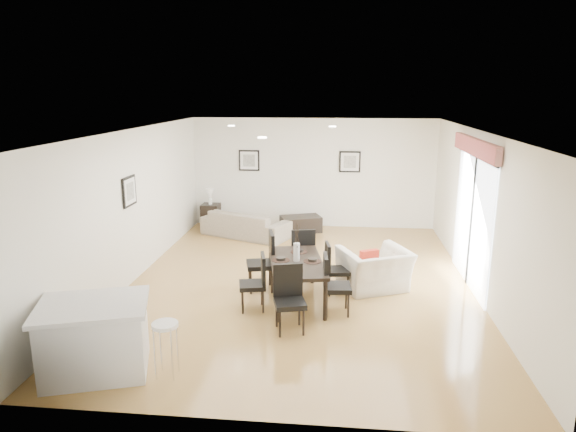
# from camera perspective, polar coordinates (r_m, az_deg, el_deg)

# --- Properties ---
(ground) EXTENTS (8.00, 8.00, 0.00)m
(ground) POSITION_cam_1_polar(r_m,az_deg,el_deg) (9.28, 1.34, -7.41)
(ground) COLOR #B18448
(ground) RESTS_ON ground
(wall_back) EXTENTS (6.00, 0.04, 2.70)m
(wall_back) POSITION_cam_1_polar(r_m,az_deg,el_deg) (12.80, 2.80, 4.78)
(wall_back) COLOR white
(wall_back) RESTS_ON ground
(wall_front) EXTENTS (6.00, 0.04, 2.70)m
(wall_front) POSITION_cam_1_polar(r_m,az_deg,el_deg) (5.08, -2.21, -9.47)
(wall_front) COLOR white
(wall_front) RESTS_ON ground
(wall_left) EXTENTS (0.04, 8.00, 2.70)m
(wall_left) POSITION_cam_1_polar(r_m,az_deg,el_deg) (9.58, -16.80, 1.12)
(wall_left) COLOR white
(wall_left) RESTS_ON ground
(wall_right) EXTENTS (0.04, 8.00, 2.70)m
(wall_right) POSITION_cam_1_polar(r_m,az_deg,el_deg) (9.15, 20.46, 0.26)
(wall_right) COLOR white
(wall_right) RESTS_ON ground
(ceiling) EXTENTS (6.00, 8.00, 0.02)m
(ceiling) POSITION_cam_1_polar(r_m,az_deg,el_deg) (8.67, 1.44, 9.46)
(ceiling) COLOR white
(ceiling) RESTS_ON wall_back
(sofa) EXTENTS (2.23, 1.58, 0.61)m
(sofa) POSITION_cam_1_polar(r_m,az_deg,el_deg) (12.08, -4.73, -0.88)
(sofa) COLOR gray
(sofa) RESTS_ON ground
(armchair) EXTENTS (1.39, 1.32, 0.71)m
(armchair) POSITION_cam_1_polar(r_m,az_deg,el_deg) (9.00, 9.56, -5.87)
(armchair) COLOR beige
(armchair) RESTS_ON ground
(dining_table) EXTENTS (1.11, 1.77, 0.69)m
(dining_table) POSITION_cam_1_polar(r_m,az_deg,el_deg) (8.31, 0.96, -5.46)
(dining_table) COLOR black
(dining_table) RESTS_ON ground
(dining_chair_wnear) EXTENTS (0.48, 0.48, 0.89)m
(dining_chair_wnear) POSITION_cam_1_polar(r_m,az_deg,el_deg) (8.05, -3.46, -7.02)
(dining_chair_wnear) COLOR black
(dining_chair_wnear) RESTS_ON ground
(dining_chair_wfar) EXTENTS (0.55, 0.55, 1.02)m
(dining_chair_wfar) POSITION_cam_1_polar(r_m,az_deg,el_deg) (8.79, -2.53, -4.70)
(dining_chair_wfar) COLOR black
(dining_chair_wfar) RESTS_ON ground
(dining_chair_enear) EXTENTS (0.46, 0.46, 0.93)m
(dining_chair_enear) POSITION_cam_1_polar(r_m,az_deg,el_deg) (7.92, 4.89, -7.22)
(dining_chair_enear) COLOR black
(dining_chair_enear) RESTS_ON ground
(dining_chair_efar) EXTENTS (0.45, 0.45, 0.87)m
(dining_chair_efar) POSITION_cam_1_polar(r_m,az_deg,el_deg) (8.70, 5.03, -5.51)
(dining_chair_efar) COLOR black
(dining_chair_efar) RESTS_ON ground
(dining_chair_head) EXTENTS (0.52, 0.52, 0.95)m
(dining_chair_head) POSITION_cam_1_polar(r_m,az_deg,el_deg) (7.39, 0.11, -8.66)
(dining_chair_head) COLOR black
(dining_chair_head) RESTS_ON ground
(dining_chair_foot) EXTENTS (0.52, 0.52, 0.96)m
(dining_chair_foot) POSITION_cam_1_polar(r_m,az_deg,el_deg) (9.29, 1.61, -3.88)
(dining_chair_foot) COLOR black
(dining_chair_foot) RESTS_ON ground
(vase) EXTENTS (0.80, 1.22, 0.62)m
(vase) POSITION_cam_1_polar(r_m,az_deg,el_deg) (8.21, 0.97, -3.33)
(vase) COLOR white
(vase) RESTS_ON dining_table
(coffee_table) EXTENTS (1.08, 0.85, 0.38)m
(coffee_table) POSITION_cam_1_polar(r_m,az_deg,el_deg) (12.49, 1.43, -0.88)
(coffee_table) COLOR black
(coffee_table) RESTS_ON ground
(side_table) EXTENTS (0.44, 0.44, 0.58)m
(side_table) POSITION_cam_1_polar(r_m,az_deg,el_deg) (13.06, -8.57, 0.07)
(side_table) COLOR black
(side_table) RESTS_ON ground
(table_lamp) EXTENTS (0.20, 0.20, 0.39)m
(table_lamp) POSITION_cam_1_polar(r_m,az_deg,el_deg) (12.94, -8.66, 2.39)
(table_lamp) COLOR white
(table_lamp) RESTS_ON side_table
(cushion) EXTENTS (0.34, 0.24, 0.32)m
(cushion) POSITION_cam_1_polar(r_m,az_deg,el_deg) (8.82, 9.00, -4.78)
(cushion) COLOR #AF2716
(cushion) RESTS_ON armchair
(kitchen_island) EXTENTS (1.51, 1.32, 0.89)m
(kitchen_island) POSITION_cam_1_polar(r_m,az_deg,el_deg) (6.78, -20.65, -12.54)
(kitchen_island) COLOR white
(kitchen_island) RESTS_ON ground
(bar_stool) EXTENTS (0.31, 0.31, 0.69)m
(bar_stool) POSITION_cam_1_polar(r_m,az_deg,el_deg) (6.39, -13.48, -12.28)
(bar_stool) COLOR white
(bar_stool) RESTS_ON ground
(framed_print_back_left) EXTENTS (0.52, 0.04, 0.52)m
(framed_print_back_left) POSITION_cam_1_polar(r_m,az_deg,el_deg) (12.91, -4.34, 6.18)
(framed_print_back_left) COLOR black
(framed_print_back_left) RESTS_ON wall_back
(framed_print_back_right) EXTENTS (0.52, 0.04, 0.52)m
(framed_print_back_right) POSITION_cam_1_polar(r_m,az_deg,el_deg) (12.71, 6.89, 6.00)
(framed_print_back_right) COLOR black
(framed_print_back_right) RESTS_ON wall_back
(framed_print_left_wall) EXTENTS (0.04, 0.52, 0.52)m
(framed_print_left_wall) POSITION_cam_1_polar(r_m,az_deg,el_deg) (9.33, -17.22, 2.65)
(framed_print_left_wall) COLOR black
(framed_print_left_wall) RESTS_ON wall_left
(sliding_door) EXTENTS (0.12, 2.70, 2.57)m
(sliding_door) POSITION_cam_1_polar(r_m,az_deg,el_deg) (9.36, 19.91, 2.57)
(sliding_door) COLOR white
(sliding_door) RESTS_ON wall_right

